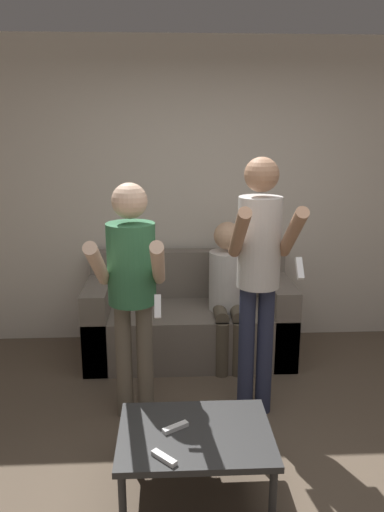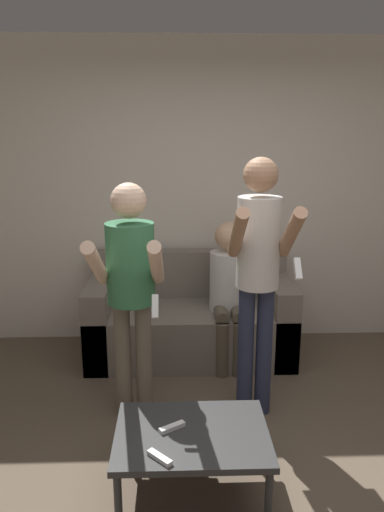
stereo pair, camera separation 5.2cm
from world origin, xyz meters
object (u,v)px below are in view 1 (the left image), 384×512
couch (189,321)px  remote_far (175,427)px  coffee_table (195,438)px  person_standing_left (132,278)px  person_seated (228,286)px  remote_near (164,458)px  person_standing_right (259,263)px

couch → remote_far: 1.72m
coffee_table → remote_far: remote_far is taller
person_standing_left → remote_far: bearing=-70.3°
person_standing_left → person_seated: size_ratio=1.35×
person_standing_left → person_seated: (0.73, 0.81, -0.34)m
couch → person_seated: bearing=-26.1°
couch → remote_far: (-0.15, -1.71, 0.09)m
couch → person_seated: 0.50m
person_standing_left → couch: bearing=66.8°
remote_near → remote_far: bearing=76.5°
person_standing_left → person_seated: person_standing_left is taller
person_standing_left → coffee_table: bearing=-64.3°
remote_far → couch: bearing=85.0°
person_standing_right → remote_far: person_standing_right is taller
person_standing_left → person_standing_right: 0.83m
remote_near → coffee_table: bearing=53.4°
person_standing_left → remote_near: bearing=-78.3°
coffee_table → person_standing_right: bearing=59.5°
person_seated → remote_near: size_ratio=9.07×
remote_far → person_seated: bearing=73.5°
couch → person_standing_left: 1.26m
couch → person_standing_right: size_ratio=0.98×
person_standing_right → remote_near: (-0.62, -1.00, -0.70)m
person_seated → remote_far: (-0.46, -1.56, -0.28)m
remote_near → person_seated: bearing=73.9°
couch → remote_near: couch is taller
couch → remote_near: 1.97m
person_seated → coffee_table: person_seated is taller
coffee_table → person_standing_left: bearing=115.7°
remote_near → couch: bearing=83.9°
person_standing_right → coffee_table: size_ratio=2.16×
remote_near → remote_far: size_ratio=0.90×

